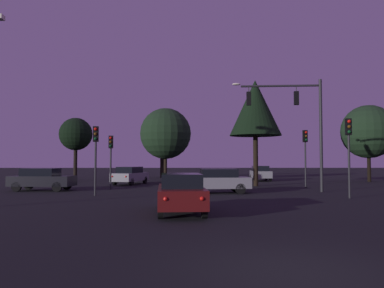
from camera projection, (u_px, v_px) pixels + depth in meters
The scene contains 16 objects.
ground_plane at pixel (211, 185), 31.37m from camera, with size 168.00×168.00×0.00m, color black.
traffic_signal_mast_arm at pixel (296, 114), 24.99m from camera, with size 5.85×0.68×7.38m.
traffic_light_corner_left at pixel (349, 142), 20.56m from camera, with size 0.32×0.36×4.31m.
traffic_light_corner_right at pixel (111, 151), 27.01m from camera, with size 0.31×0.36×3.82m.
traffic_light_median at pixel (305, 147), 28.57m from camera, with size 0.35×0.38×4.33m.
traffic_light_far_side at pixel (96, 146), 22.04m from camera, with size 0.32×0.36×4.02m.
car_nearside_lane at pixel (181, 192), 14.70m from camera, with size 1.99×4.59×1.52m.
car_crossing_left at pixel (217, 180), 23.81m from camera, with size 4.28×2.08×1.52m.
car_crossing_right at pixel (42, 179), 25.79m from camera, with size 4.32×2.15×1.52m.
car_far_lane at pixel (130, 175), 32.77m from camera, with size 2.83×4.75×1.52m.
car_parked_lot at pixel (260, 173), 39.02m from camera, with size 1.98×4.17×1.52m.
tree_behind_sign at pixel (368, 132), 37.09m from camera, with size 5.20×5.20×7.48m.
tree_left_far at pixel (255, 108), 30.79m from camera, with size 4.19×4.19×8.59m.
tree_center_horizon at pixel (166, 134), 38.41m from camera, with size 5.14×5.14×7.36m.
tree_right_cluster at pixel (76, 134), 39.29m from camera, with size 3.38×3.38×6.49m.
tree_lot_edge at pixel (162, 138), 46.24m from camera, with size 3.10×3.10×6.74m.
Camera 1 is at (-1.91, -6.97, 2.00)m, focal length 35.60 mm.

